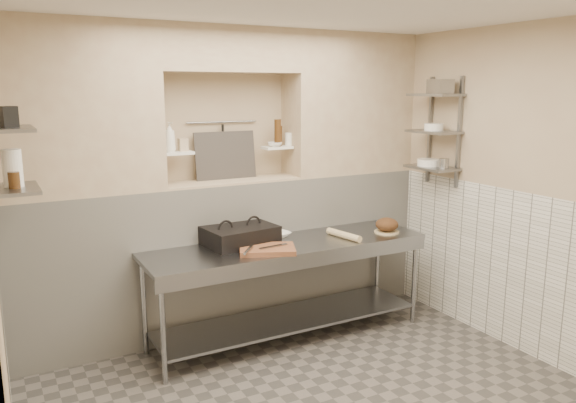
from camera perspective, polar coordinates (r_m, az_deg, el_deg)
wall_right at (r=5.14m, az=24.01°, el=0.79°), size 0.10×3.90×2.80m
wall_back at (r=5.51m, az=-6.92°, el=2.35°), size 4.00×0.10×2.80m
backwall_lower at (r=5.44m, az=-5.76°, el=-5.32°), size 4.00×0.40×1.40m
alcove_sill at (r=5.28m, az=-5.92°, el=2.08°), size 1.30×0.40×0.02m
backwall_pillar_left at (r=4.86m, az=-20.83°, el=8.79°), size 1.35×0.40×1.40m
backwall_pillar_right at (r=5.85m, az=6.19°, el=9.78°), size 1.35×0.40×1.40m
backwall_header at (r=5.22m, az=-6.19°, el=15.08°), size 1.30×0.40×0.40m
wainscot_left at (r=3.44m, az=-26.35°, el=-16.83°), size 0.02×3.90×1.40m
wainscot_right at (r=5.26m, az=22.99°, el=-6.79°), size 0.02×3.90×1.40m
alcove_shelf_left at (r=5.07m, az=-11.22°, el=4.85°), size 0.28×0.16×0.02m
alcove_shelf_right at (r=5.45m, az=-1.10°, el=5.51°), size 0.28×0.16×0.02m
utensil_rail at (r=5.38m, az=-6.74°, el=8.03°), size 0.70×0.02×0.02m
hanging_steel at (r=5.37m, az=-6.62°, el=6.21°), size 0.02×0.02×0.30m
splash_panel at (r=5.34m, az=-6.38°, el=4.67°), size 0.60×0.08×0.45m
wall_shelf_left_lower at (r=4.17m, az=-26.02°, el=1.14°), size 0.30×0.50×0.02m
wall_shelf_left_upper at (r=4.13m, az=-26.50°, el=6.61°), size 0.30×0.50×0.03m
shelf_rail_right_a at (r=5.87m, az=14.21°, el=7.06°), size 0.03×0.03×1.05m
shelf_rail_right_b at (r=5.59m, az=16.99°, el=6.71°), size 0.03×0.03×1.05m
wall_shelf_right_lower at (r=5.67m, az=14.39°, el=3.35°), size 0.30×0.50×0.02m
wall_shelf_right_mid at (r=5.64m, az=14.57°, el=6.87°), size 0.30×0.50×0.02m
wall_shelf_right_upper at (r=5.62m, az=14.75°, el=10.43°), size 0.30×0.50×0.03m
prep_table at (r=5.10m, az=0.05°, el=-7.09°), size 2.60×0.70×0.90m
panini_press at (r=5.00m, az=-4.91°, el=-3.44°), size 0.65×0.51×0.17m
cutting_board at (r=4.78m, az=-2.12°, el=-4.88°), size 0.56×0.48×0.04m
knife_blade at (r=4.77m, az=-1.49°, el=-4.56°), size 0.27×0.06×0.01m
tongs at (r=4.65m, az=-4.04°, el=-4.89°), size 0.18×0.21×0.02m
mixing_bowl at (r=5.23m, az=-0.91°, el=-3.38°), size 0.24×0.24×0.05m
rolling_pin at (r=5.22m, az=5.69°, el=-3.40°), size 0.14×0.41×0.06m
bread_board at (r=5.48m, az=9.99°, el=-3.05°), size 0.24×0.24×0.01m
bread_loaf at (r=5.47m, az=10.02°, el=-2.32°), size 0.22×0.22×0.13m
bottle_soap at (r=5.04m, az=-11.93°, el=6.41°), size 0.12×0.12×0.26m
jar_alcove at (r=5.10m, az=-10.62°, el=5.69°), size 0.08×0.08×0.11m
bowl_alcove at (r=5.41m, az=-1.34°, el=5.83°), size 0.14×0.14×0.04m
condiment_a at (r=5.47m, az=-0.87°, el=6.69°), size 0.05×0.05×0.20m
condiment_b at (r=5.43m, az=-1.05°, el=6.99°), size 0.06×0.06×0.26m
condiment_c at (r=5.52m, az=0.05°, el=6.36°), size 0.07×0.07×0.12m
jug_left at (r=4.18m, az=-26.20°, el=3.06°), size 0.13×0.13×0.25m
jar_left at (r=4.11m, az=-26.06°, el=1.95°), size 0.07×0.07×0.11m
box_left_upper at (r=4.07m, az=-26.57°, el=7.70°), size 0.13×0.13×0.14m
bowl_right at (r=5.70m, az=14.08°, el=3.87°), size 0.22×0.22×0.07m
canister_right at (r=5.55m, az=15.55°, el=3.74°), size 0.09×0.09×0.09m
bowl_right_mid at (r=5.63m, az=14.59°, el=7.34°), size 0.18×0.18×0.07m
basket_right at (r=5.58m, az=15.21°, el=11.21°), size 0.20×0.23×0.13m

